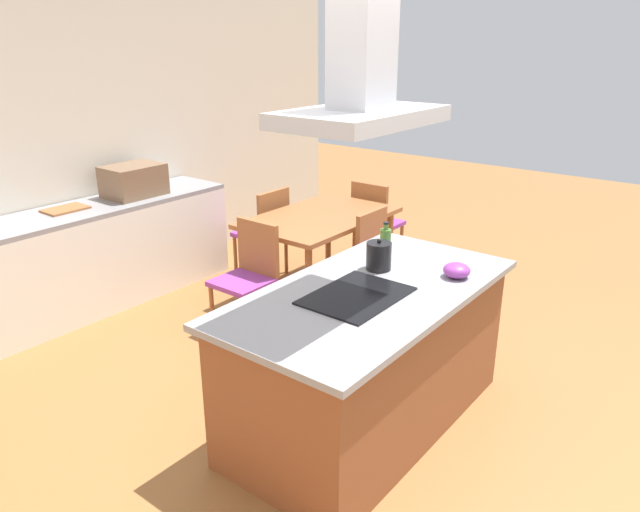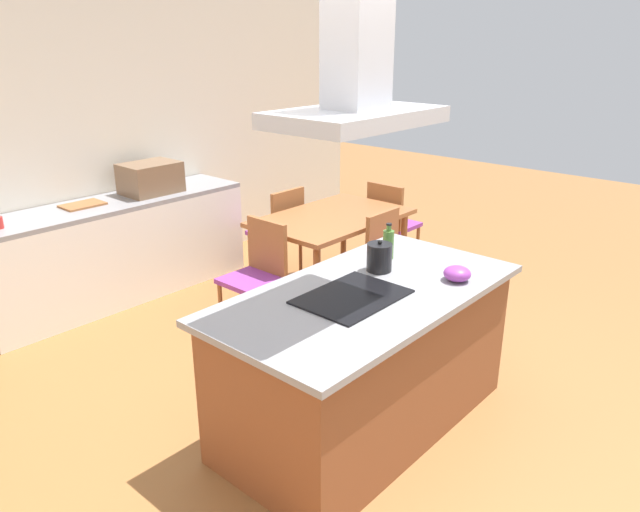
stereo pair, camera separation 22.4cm
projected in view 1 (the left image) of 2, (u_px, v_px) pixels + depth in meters
The scene contains 16 objects.
ground at pixel (205, 348), 4.64m from camera, with size 16.00×16.00×0.00m, color #936033.
wall_back at pixel (57, 149), 5.18m from camera, with size 7.20×0.10×2.70m, color beige.
kitchen_island at pixel (368, 357), 3.62m from camera, with size 1.93×1.00×0.90m.
cooktop at pixel (356, 296), 3.36m from camera, with size 0.60×0.44×0.01m, color black.
tea_kettle at pixel (379, 256), 3.73m from camera, with size 0.21×0.16×0.20m.
olive_oil_bottle at pixel (385, 242), 3.93m from camera, with size 0.07×0.07×0.24m.
mixing_bowl at pixel (457, 270), 3.61m from camera, with size 0.16×0.16×0.09m, color purple.
back_counter at pixel (102, 254), 5.33m from camera, with size 2.45×0.62×0.90m.
countertop_microwave at pixel (134, 181), 5.43m from camera, with size 0.50×0.38×0.28m, color brown.
cutting_board at pixel (65, 209), 5.01m from camera, with size 0.34×0.24×0.02m, color #995B33.
dining_table at pixel (320, 224), 5.43m from camera, with size 1.40×0.90×0.75m.
chair_facing_island at pixel (381, 256), 5.10m from camera, with size 0.42×0.42×0.89m.
chair_at_right_end at pixel (374, 218), 6.16m from camera, with size 0.42×0.42×0.89m.
chair_at_left_end at pixel (250, 270), 4.81m from camera, with size 0.42×0.42×0.89m.
chair_facing_back_wall at pixel (266, 227), 5.87m from camera, with size 0.42×0.42×0.89m.
range_hood at pixel (362, 73), 2.94m from camera, with size 0.90×0.55×0.78m.
Camera 1 is at (-2.69, -1.73, 2.28)m, focal length 33.68 mm.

